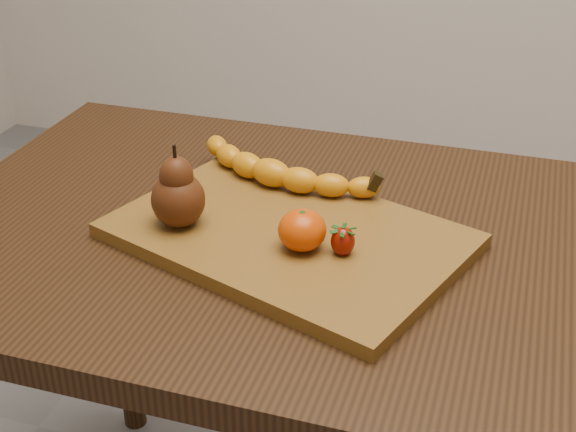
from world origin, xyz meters
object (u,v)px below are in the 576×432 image
(pear, at_px, (177,186))
(mandarin, at_px, (302,230))
(table, at_px, (279,287))
(cutting_board, at_px, (288,235))

(pear, distance_m, mandarin, 0.18)
(table, relative_size, mandarin, 16.05)
(table, bearing_deg, cutting_board, -52.92)
(table, xyz_separation_m, cutting_board, (0.02, -0.03, 0.11))
(cutting_board, distance_m, pear, 0.16)
(table, distance_m, pear, 0.22)
(cutting_board, relative_size, pear, 3.97)
(cutting_board, bearing_deg, table, 146.26)
(mandarin, bearing_deg, cutting_board, 127.80)
(cutting_board, relative_size, mandarin, 7.22)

